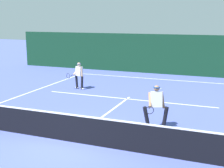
# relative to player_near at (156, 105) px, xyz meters

# --- Properties ---
(ground_plane) EXTENTS (80.00, 80.00, 0.00)m
(ground_plane) POSITION_rel_player_near_xyz_m (-2.38, -2.35, -0.90)
(ground_plane) COLOR #4B59B0
(court_line_baseline_far) EXTENTS (10.97, 0.10, 0.01)m
(court_line_baseline_far) POSITION_rel_player_near_xyz_m (-2.38, 9.40, -0.90)
(court_line_baseline_far) COLOR white
(court_line_baseline_far) RESTS_ON ground_plane
(court_line_service) EXTENTS (8.94, 0.10, 0.01)m
(court_line_service) POSITION_rel_player_near_xyz_m (-2.38, 3.66, -0.90)
(court_line_service) COLOR white
(court_line_service) RESTS_ON ground_plane
(court_line_centre) EXTENTS (0.10, 6.40, 0.01)m
(court_line_centre) POSITION_rel_player_near_xyz_m (-2.38, 0.85, -0.90)
(court_line_centre) COLOR white
(court_line_centre) RESTS_ON ground_plane
(tennis_net) EXTENTS (12.02, 0.09, 1.11)m
(tennis_net) POSITION_rel_player_near_xyz_m (-2.38, -2.35, -0.40)
(tennis_net) COLOR #1E4723
(tennis_net) RESTS_ON ground_plane
(player_near) EXTENTS (0.97, 0.94, 1.64)m
(player_near) POSITION_rel_player_near_xyz_m (0.00, 0.00, 0.00)
(player_near) COLOR black
(player_near) RESTS_ON ground_plane
(player_far) EXTENTS (0.96, 0.86, 1.55)m
(player_far) POSITION_rel_player_near_xyz_m (-5.70, 4.80, -0.06)
(player_far) COLOR black
(player_far) RESTS_ON ground_plane
(tennis_ball) EXTENTS (0.07, 0.07, 0.07)m
(tennis_ball) POSITION_rel_player_near_xyz_m (-1.24, 6.42, -0.87)
(tennis_ball) COLOR #D1E033
(tennis_ball) RESTS_ON ground_plane
(back_fence_windscreen) EXTENTS (23.73, 0.12, 2.90)m
(back_fence_windscreen) POSITION_rel_player_near_xyz_m (-2.38, 11.50, 0.55)
(back_fence_windscreen) COLOR #113621
(back_fence_windscreen) RESTS_ON ground_plane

